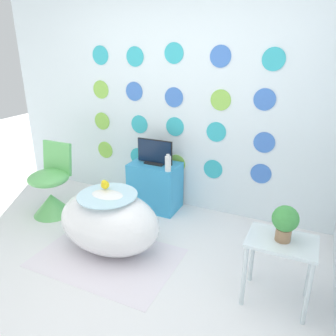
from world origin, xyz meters
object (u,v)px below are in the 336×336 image
at_px(chair, 51,191).
at_px(tv, 155,153).
at_px(bathtub, 109,222).
at_px(potted_plant_left, 285,221).
at_px(vase, 168,163).

height_order(chair, tv, tv).
xyz_separation_m(chair, tv, (1.00, 0.63, 0.40)).
distance_m(bathtub, tv, 1.02).
bearing_deg(potted_plant_left, bathtub, 178.87).
distance_m(tv, potted_plant_left, 1.81).
height_order(vase, potted_plant_left, potted_plant_left).
bearing_deg(tv, vase, -32.00).
relative_size(tv, potted_plant_left, 1.61).
bearing_deg(bathtub, potted_plant_left, -1.13).
relative_size(chair, potted_plant_left, 3.07).
bearing_deg(potted_plant_left, vase, 147.26).
bearing_deg(bathtub, tv, 90.28).
height_order(chair, vase, chair).
bearing_deg(vase, tv, 148.00).
distance_m(vase, potted_plant_left, 1.53).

